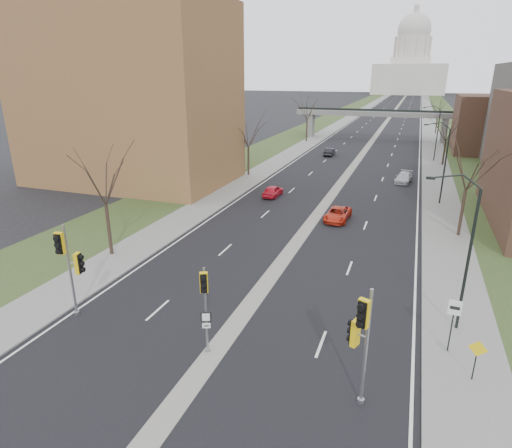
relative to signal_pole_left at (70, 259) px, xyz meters
The scene contains 29 objects.
ground 9.73m from the signal_pole_left, ahead, with size 700.00×700.00×0.00m, color black.
road_surface 150.54m from the signal_pole_left, 86.58° to the left, with size 20.00×600.00×0.01m, color black.
median_strip 150.54m from the signal_pole_left, 86.58° to the left, with size 1.20×600.00×0.02m, color gray.
sidewalk_right 151.73m from the signal_pole_left, 82.05° to the left, with size 4.00×600.00×0.12m, color gray.
sidewalk_left 150.30m from the signal_pole_left, 91.15° to the left, with size 4.00×600.00×0.12m, color gray.
grass_verge_right 152.67m from the signal_pole_left, 79.81° to the left, with size 8.00×600.00×0.10m, color #2A3B1B.
grass_verge_left 150.54m from the signal_pole_left, 93.43° to the left, with size 8.00×600.00×0.10m, color #2A3B1B.
apartment_building 35.44m from the signal_pole_left, 119.37° to the left, with size 25.00×16.00×22.00m, color olive.
commercial_block_far 76.77m from the signal_pole_left, 66.19° to the left, with size 14.00×14.00×10.00m, color #503325.
pedestrian_bridge 80.74m from the signal_pole_left, 83.61° to the left, with size 34.00×3.00×6.45m.
capitol 320.70m from the signal_pole_left, 88.39° to the left, with size 48.00×42.00×55.75m.
streetlight_near 21.18m from the signal_pole_left, 17.31° to the left, with size 2.61×0.20×8.70m.
streetlight_mid 38.05m from the signal_pole_left, 58.20° to the left, with size 2.61×0.20×8.70m.
streetlight_far 61.64m from the signal_pole_left, 71.06° to the left, with size 2.61×0.20×8.70m.
tree_left_a 9.61m from the signal_pole_left, 115.99° to the left, with size 7.20×7.20×9.40m.
tree_left_b 38.52m from the signal_pole_left, 95.99° to the left, with size 6.75×6.75×8.81m.
tree_left_c 72.41m from the signal_pole_left, 93.18° to the left, with size 7.65×7.65×9.99m.
tree_right_a 31.40m from the signal_pole_left, 45.31° to the left, with size 7.20×7.20×9.40m.
tree_right_b 59.48m from the signal_pole_left, 68.29° to the left, with size 6.30×6.30×8.22m.
tree_right_c 97.79m from the signal_pole_left, 77.00° to the left, with size 7.65×7.65×9.99m.
signal_pole_left is the anchor object (origin of this frame).
signal_pole_median 8.75m from the signal_pole_left, ahead, with size 0.68×0.79×4.73m.
signal_pole_right 16.30m from the signal_pole_left, ahead, with size 0.93×1.26×5.54m.
speed_limit_sign 20.62m from the signal_pole_left, 10.55° to the left, with size 0.63×0.07×2.91m.
warning_sign 21.36m from the signal_pole_left, ahead, with size 0.81×0.20×2.11m.
car_left_near 29.22m from the signal_pole_left, 84.82° to the left, with size 1.57×3.89×1.33m, color red.
car_left_far 57.77m from the signal_pole_left, 86.27° to the left, with size 1.38×3.97×1.31m, color black.
car_right_near 25.68m from the signal_pole_left, 63.87° to the left, with size 2.07×4.49×1.25m, color red.
car_right_mid 44.72m from the signal_pole_left, 68.03° to the left, with size 1.83×4.49×1.30m, color #B0AFB8.
Camera 1 is at (8.39, -17.21, 13.50)m, focal length 30.00 mm.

